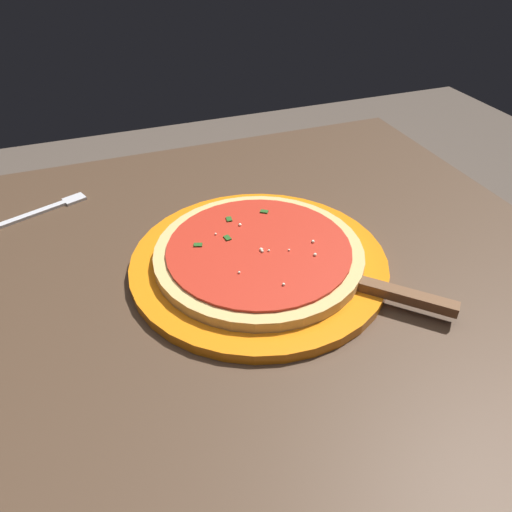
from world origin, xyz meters
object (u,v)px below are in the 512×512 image
object	(u,v)px
fork	(39,212)
pizza	(256,253)
serving_plate	(256,263)
pizza_server	(375,289)

from	to	relation	value
fork	pizza	bearing A→B (deg)	47.62
serving_plate	pizza_server	size ratio (longest dim) A/B	1.97
serving_plate	pizza	world-z (taller)	pizza
pizza_server	pizza	bearing A→B (deg)	-135.06
pizza	fork	distance (m)	0.40
pizza_server	fork	size ratio (longest dim) A/B	1.04
serving_plate	pizza	xyz separation A→B (m)	(-0.00, 0.00, 0.02)
serving_plate	pizza	bearing A→B (deg)	177.15
serving_plate	fork	size ratio (longest dim) A/B	2.05
serving_plate	fork	bearing A→B (deg)	-132.38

